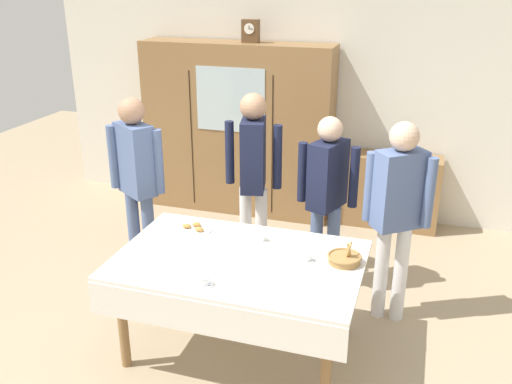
{
  "coord_description": "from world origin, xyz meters",
  "views": [
    {
      "loc": [
        1.16,
        -3.48,
        2.66
      ],
      "look_at": [
        0.0,
        0.2,
        1.13
      ],
      "focal_mm": 39.16,
      "sensor_mm": 36.0,
      "label": 1
    }
  ],
  "objects_px": {
    "spoon_near_right": "(287,267)",
    "person_behind_table_left": "(137,172)",
    "dining_table": "(237,272)",
    "spoon_back_edge": "(315,249)",
    "wall_cabinet": "(238,129)",
    "person_near_right_end": "(398,204)",
    "bread_basket": "(344,258)",
    "pastry_plate": "(194,229)",
    "person_beside_shelf": "(327,188)",
    "mantel_clock": "(251,31)",
    "tea_cup_near_right": "(204,281)",
    "tea_cup_far_right": "(305,257)",
    "tea_cup_mid_left": "(260,238)",
    "bookshelf_low": "(390,191)",
    "book_stack": "(394,154)",
    "person_behind_table_right": "(253,167)"
  },
  "relations": [
    {
      "from": "person_beside_shelf",
      "to": "tea_cup_far_right",
      "type": "bearing_deg",
      "value": -87.49
    },
    {
      "from": "person_beside_shelf",
      "to": "tea_cup_near_right",
      "type": "bearing_deg",
      "value": -108.5
    },
    {
      "from": "spoon_near_right",
      "to": "person_behind_table_left",
      "type": "xyz_separation_m",
      "value": [
        -1.56,
        0.79,
        0.25
      ]
    },
    {
      "from": "bookshelf_low",
      "to": "spoon_back_edge",
      "type": "relative_size",
      "value": 8.76
    },
    {
      "from": "wall_cabinet",
      "to": "bread_basket",
      "type": "distance_m",
      "value": 2.9
    },
    {
      "from": "spoon_near_right",
      "to": "person_beside_shelf",
      "type": "distance_m",
      "value": 1.14
    },
    {
      "from": "pastry_plate",
      "to": "person_behind_table_left",
      "type": "height_order",
      "value": "person_behind_table_left"
    },
    {
      "from": "tea_cup_far_right",
      "to": "tea_cup_near_right",
      "type": "height_order",
      "value": "same"
    },
    {
      "from": "book_stack",
      "to": "bread_basket",
      "type": "bearing_deg",
      "value": -93.19
    },
    {
      "from": "spoon_back_edge",
      "to": "spoon_near_right",
      "type": "bearing_deg",
      "value": -112.18
    },
    {
      "from": "tea_cup_mid_left",
      "to": "tea_cup_near_right",
      "type": "relative_size",
      "value": 1.0
    },
    {
      "from": "dining_table",
      "to": "wall_cabinet",
      "type": "height_order",
      "value": "wall_cabinet"
    },
    {
      "from": "spoon_near_right",
      "to": "tea_cup_near_right",
      "type": "bearing_deg",
      "value": -139.18
    },
    {
      "from": "bread_basket",
      "to": "pastry_plate",
      "type": "bearing_deg",
      "value": 172.54
    },
    {
      "from": "dining_table",
      "to": "pastry_plate",
      "type": "relative_size",
      "value": 6.18
    },
    {
      "from": "mantel_clock",
      "to": "person_near_right_end",
      "type": "relative_size",
      "value": 0.15
    },
    {
      "from": "spoon_near_right",
      "to": "pastry_plate",
      "type": "bearing_deg",
      "value": 158.26
    },
    {
      "from": "tea_cup_far_right",
      "to": "person_behind_table_left",
      "type": "relative_size",
      "value": 0.08
    },
    {
      "from": "tea_cup_far_right",
      "to": "spoon_near_right",
      "type": "bearing_deg",
      "value": -128.88
    },
    {
      "from": "book_stack",
      "to": "spoon_near_right",
      "type": "height_order",
      "value": "book_stack"
    },
    {
      "from": "mantel_clock",
      "to": "bread_basket",
      "type": "bearing_deg",
      "value": -58.69
    },
    {
      "from": "dining_table",
      "to": "bread_basket",
      "type": "height_order",
      "value": "bread_basket"
    },
    {
      "from": "spoon_back_edge",
      "to": "pastry_plate",
      "type": "bearing_deg",
      "value": 178.72
    },
    {
      "from": "wall_cabinet",
      "to": "mantel_clock",
      "type": "relative_size",
      "value": 9.03
    },
    {
      "from": "mantel_clock",
      "to": "bread_basket",
      "type": "distance_m",
      "value": 3.07
    },
    {
      "from": "mantel_clock",
      "to": "person_behind_table_left",
      "type": "bearing_deg",
      "value": -104.63
    },
    {
      "from": "person_near_right_end",
      "to": "person_beside_shelf",
      "type": "relative_size",
      "value": 1.06
    },
    {
      "from": "book_stack",
      "to": "tea_cup_far_right",
      "type": "relative_size",
      "value": 1.39
    },
    {
      "from": "wall_cabinet",
      "to": "person_near_right_end",
      "type": "xyz_separation_m",
      "value": [
        1.91,
        -1.78,
        0.03
      ]
    },
    {
      "from": "tea_cup_mid_left",
      "to": "person_behind_table_right",
      "type": "bearing_deg",
      "value": 111.0
    },
    {
      "from": "dining_table",
      "to": "bookshelf_low",
      "type": "height_order",
      "value": "bookshelf_low"
    },
    {
      "from": "pastry_plate",
      "to": "bread_basket",
      "type": "bearing_deg",
      "value": -7.46
    },
    {
      "from": "pastry_plate",
      "to": "spoon_near_right",
      "type": "height_order",
      "value": "pastry_plate"
    },
    {
      "from": "tea_cup_mid_left",
      "to": "bread_basket",
      "type": "height_order",
      "value": "bread_basket"
    },
    {
      "from": "wall_cabinet",
      "to": "bookshelf_low",
      "type": "distance_m",
      "value": 1.85
    },
    {
      "from": "tea_cup_mid_left",
      "to": "spoon_back_edge",
      "type": "height_order",
      "value": "tea_cup_mid_left"
    },
    {
      "from": "bread_basket",
      "to": "person_near_right_end",
      "type": "xyz_separation_m",
      "value": [
        0.3,
        0.62,
        0.19
      ]
    },
    {
      "from": "mantel_clock",
      "to": "person_near_right_end",
      "type": "xyz_separation_m",
      "value": [
        1.75,
        -1.78,
        -1.06
      ]
    },
    {
      "from": "pastry_plate",
      "to": "spoon_back_edge",
      "type": "distance_m",
      "value": 0.97
    },
    {
      "from": "wall_cabinet",
      "to": "mantel_clock",
      "type": "bearing_deg",
      "value": -0.23
    },
    {
      "from": "tea_cup_near_right",
      "to": "pastry_plate",
      "type": "relative_size",
      "value": 0.46
    },
    {
      "from": "book_stack",
      "to": "person_beside_shelf",
      "type": "height_order",
      "value": "person_beside_shelf"
    },
    {
      "from": "dining_table",
      "to": "person_near_right_end",
      "type": "bearing_deg",
      "value": 38.65
    },
    {
      "from": "tea_cup_far_right",
      "to": "bread_basket",
      "type": "distance_m",
      "value": 0.27
    },
    {
      "from": "pastry_plate",
      "to": "person_behind_table_right",
      "type": "distance_m",
      "value": 0.9
    },
    {
      "from": "spoon_near_right",
      "to": "person_beside_shelf",
      "type": "height_order",
      "value": "person_beside_shelf"
    },
    {
      "from": "dining_table",
      "to": "spoon_back_edge",
      "type": "height_order",
      "value": "spoon_back_edge"
    },
    {
      "from": "wall_cabinet",
      "to": "person_near_right_end",
      "type": "distance_m",
      "value": 2.61
    },
    {
      "from": "person_beside_shelf",
      "to": "pastry_plate",
      "type": "bearing_deg",
      "value": -138.51
    },
    {
      "from": "bread_basket",
      "to": "person_beside_shelf",
      "type": "distance_m",
      "value": 1.01
    }
  ]
}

